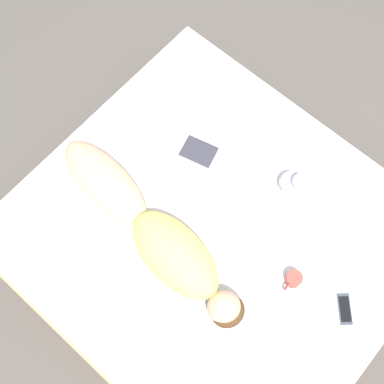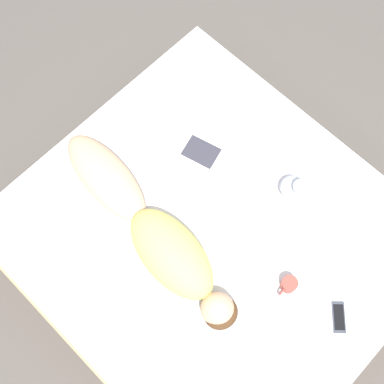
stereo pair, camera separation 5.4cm
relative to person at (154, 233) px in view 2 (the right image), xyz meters
name	(u,v)px [view 2 (the right image)]	position (x,y,z in m)	size (l,w,h in m)	color
ground_plane	(210,258)	(-0.23, 0.20, -0.62)	(12.00, 12.00, 0.00)	#4C4742
bed	(212,247)	(-0.23, 0.20, -0.36)	(1.85, 2.04, 0.53)	tan
person	(154,233)	(0.00, 0.00, 0.00)	(0.38, 1.34, 0.22)	tan
open_magazine	(210,138)	(-0.63, -0.20, -0.09)	(0.49, 0.37, 0.01)	silver
coffee_mug	(289,285)	(-0.29, 0.66, -0.05)	(0.12, 0.08, 0.08)	#993D33
cell_phone	(339,317)	(-0.35, 0.95, -0.09)	(0.16, 0.15, 0.01)	#333842
plush_toy	(294,186)	(-0.70, 0.34, -0.02)	(0.13, 0.15, 0.18)	#B2BCCC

